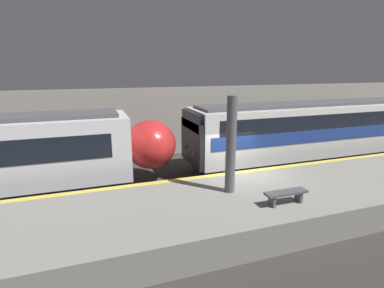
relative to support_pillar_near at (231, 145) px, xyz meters
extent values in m
plane|color=#33302D|center=(1.54, 1.87, -2.81)|extent=(120.00, 120.00, 0.00)
cube|color=gray|center=(1.54, -0.40, -2.29)|extent=(40.00, 4.55, 1.05)
cube|color=#EAD14C|center=(1.54, 1.72, -1.76)|extent=(40.00, 0.30, 0.01)
cube|color=#9E998E|center=(1.54, 9.02, -0.66)|extent=(50.00, 0.15, 4.29)
cylinder|color=#56565B|center=(0.00, 0.00, 0.00)|extent=(0.36, 0.36, 3.52)
ellipsoid|color=red|center=(-1.99, 4.60, -0.91)|extent=(2.42, 2.70, 2.34)
sphere|color=#F2EFCC|center=(-1.04, 4.60, -1.33)|extent=(0.20, 0.20, 0.20)
cube|color=black|center=(7.51, 4.60, -2.49)|extent=(13.33, 2.40, 0.64)
cube|color=silver|center=(7.51, 4.60, -0.78)|extent=(14.49, 2.93, 2.79)
cube|color=navy|center=(7.51, 3.13, -0.83)|extent=(13.91, 0.02, 0.67)
cube|color=black|center=(7.51, 3.13, -0.11)|extent=(13.04, 0.02, 0.78)
cube|color=black|center=(0.14, 4.60, -1.00)|extent=(0.25, 2.87, 2.23)
cube|color=black|center=(0.14, 4.60, 0.12)|extent=(0.25, 2.58, 0.89)
sphere|color=#EA4C42|center=(-0.02, 3.94, -1.39)|extent=(0.18, 0.18, 0.18)
sphere|color=#EA4C42|center=(-0.02, 5.26, -1.39)|extent=(0.18, 0.18, 0.18)
cube|color=#4C4C51|center=(7.51, 4.60, 0.69)|extent=(13.91, 2.11, 0.14)
cube|color=#4C4C51|center=(0.79, -1.56, -1.56)|extent=(0.10, 0.32, 0.41)
cube|color=#4C4C51|center=(1.84, -1.56, -1.56)|extent=(0.10, 0.32, 0.41)
cube|color=#4C4C51|center=(1.31, -1.56, -1.35)|extent=(1.50, 0.40, 0.08)
camera|label=1|loc=(-4.68, -9.26, 2.69)|focal=28.00mm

